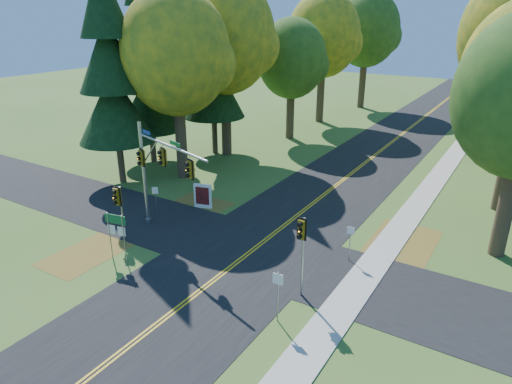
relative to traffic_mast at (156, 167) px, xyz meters
The scene contains 25 objects.
ground 7.24m from the traffic_mast, ahead, with size 160.00×160.00×0.00m, color #3B5F21.
road_main 7.23m from the traffic_mast, ahead, with size 8.00×160.00×0.02m, color black.
road_cross 7.22m from the traffic_mast, ahead, with size 60.00×6.00×0.02m, color black.
centerline_left 7.14m from the traffic_mast, 10.07° to the right, with size 0.10×160.00×0.01m, color gold.
centerline_right 7.30m from the traffic_mast, ahead, with size 0.10×160.00×0.01m, color gold.
sidewalk_east 12.77m from the traffic_mast, ahead, with size 1.60×160.00×0.06m, color #9E998E.
leaf_patch_w_near 5.13m from the traffic_mast, 102.33° to the left, with size 4.00×6.00×0.00m, color brown.
leaf_patch_e 14.21m from the traffic_mast, 21.49° to the left, with size 3.50×8.00×0.00m, color brown.
leaf_patch_w_far 6.00m from the traffic_mast, 112.33° to the right, with size 3.00×5.00×0.00m, color brown.
tree_w_a 11.24m from the traffic_mast, 122.26° to the left, with size 8.00×8.00×14.15m.
tree_w_b 17.50m from the traffic_mast, 111.04° to the left, with size 8.60×8.60×15.38m.
tree_w_c 24.04m from the traffic_mast, 98.94° to the left, with size 6.80×6.80×11.91m.
tree_w_d 32.93m from the traffic_mast, 97.57° to the left, with size 8.20×8.20×14.56m.
tree_w_e 43.58m from the traffic_mast, 94.08° to the left, with size 8.40×8.40×14.97m.
pine_a 11.18m from the traffic_mast, 150.08° to the left, with size 5.60×5.60×19.48m.
pine_b 14.79m from the traffic_mast, 135.49° to the left, with size 5.60×5.60×17.31m.
pine_c 17.50m from the traffic_mast, 115.52° to the left, with size 5.60×5.60×20.56m.
traffic_mast is the anchor object (origin of this frame).
east_signal_pole 10.23m from the traffic_mast, ahead, with size 0.47×0.54×4.05m.
ped_signal_pole 2.86m from the traffic_mast, 125.98° to the right, with size 0.52×0.59×3.26m.
route_sign_cluster 4.31m from the traffic_mast, 83.49° to the right, with size 1.26×0.26×2.72m.
info_kiosk 5.35m from the traffic_mast, 91.97° to the left, with size 1.21×0.51×1.68m.
reg_sign_e_north 11.44m from the traffic_mast, 14.51° to the left, with size 0.39×0.06×2.03m.
reg_sign_e_south 10.99m from the traffic_mast, 20.21° to the right, with size 0.46×0.09×2.42m.
reg_sign_w 3.53m from the traffic_mast, 139.91° to the left, with size 0.38×0.18×2.12m.
Camera 1 is at (11.95, -16.84, 12.37)m, focal length 32.00 mm.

